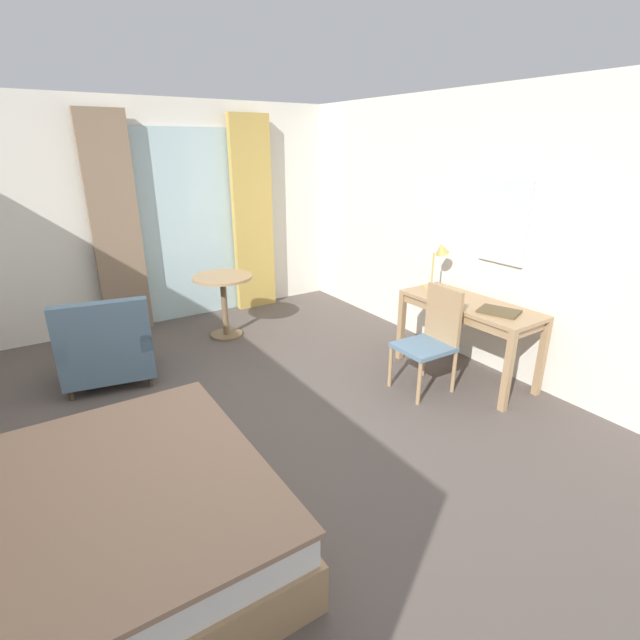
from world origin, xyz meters
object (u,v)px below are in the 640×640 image
writing_desk (469,312)px  armchair_by_window (107,349)px  desk_lamp (440,255)px  desk_chair (432,336)px  bed (55,545)px  closed_book (499,311)px  round_cafe_table (223,292)px

writing_desk → armchair_by_window: 3.43m
desk_lamp → writing_desk: bearing=-101.9°
desk_chair → armchair_by_window: 3.02m
bed → writing_desk: bearing=8.1°
writing_desk → closed_book: closed_book is taller
desk_chair → bed: bearing=-170.5°
writing_desk → desk_lamp: (0.11, 0.54, 0.43)m
armchair_by_window → writing_desk: bearing=-30.5°
desk_lamp → armchair_by_window: 3.36m
bed → closed_book: size_ratio=6.18×
desk_chair → writing_desk: bearing=-1.7°
desk_chair → closed_book: (0.44, -0.35, 0.25)m
bed → closed_book: 3.60m
armchair_by_window → round_cafe_table: (1.37, 0.50, 0.20)m
bed → armchair_by_window: (0.65, 2.24, 0.07)m
bed → armchair_by_window: bed is taller
closed_book → armchair_by_window: bearing=124.5°
bed → desk_chair: size_ratio=2.14×
writing_desk → desk_chair: 0.48m
closed_book → desk_lamp: bearing=61.0°
desk_chair → desk_lamp: size_ratio=2.02×
armchair_by_window → round_cafe_table: 1.48m
closed_book → armchair_by_window: 3.60m
closed_book → desk_chair: bearing=121.5°
round_cafe_table → closed_book: bearing=-58.9°
desk_lamp → armchair_by_window: (-3.05, 1.20, -0.75)m
writing_desk → closed_book: (-0.02, -0.33, 0.11)m
bed → round_cafe_table: 3.42m
armchair_by_window → round_cafe_table: size_ratio=1.24×
desk_chair → armchair_by_window: size_ratio=1.05×
writing_desk → closed_book: bearing=-93.7°
round_cafe_table → armchair_by_window: bearing=-160.0°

